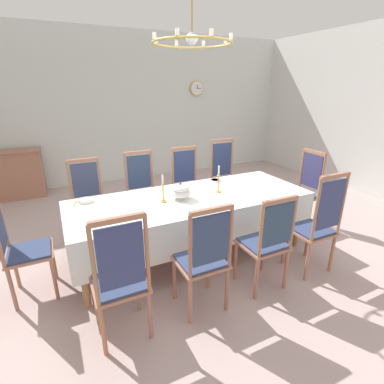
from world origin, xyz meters
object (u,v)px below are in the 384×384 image
at_px(spoon_primary, 220,180).
at_px(soup_tureen, 180,191).
at_px(chair_south_a, 120,278).
at_px(sideboard, 1,176).
at_px(candlestick_east, 218,182).
at_px(chandelier, 192,42).
at_px(chair_north_d, 225,177).
at_px(dining_table, 192,202).
at_px(chair_south_d, 317,223).
at_px(chair_south_b, 204,257).
at_px(spoon_secondary, 75,202).
at_px(chair_head_west, 20,246).
at_px(bowl_near_left, 215,180).
at_px(chair_north_a, 89,200).
at_px(bowl_near_right, 86,200).
at_px(chair_north_b, 143,191).
at_px(candlestick_west, 163,192).
at_px(chair_north_c, 188,184).
at_px(chair_south_c, 267,241).
at_px(mounted_clock, 197,88).
at_px(chair_head_east, 303,189).

bearing_deg(spoon_primary, soup_tureen, -163.88).
height_order(chair_south_a, sideboard, chair_south_a).
bearing_deg(candlestick_east, chair_south_a, -147.01).
bearing_deg(chandelier, chair_north_d, 41.55).
xyz_separation_m(dining_table, chair_south_d, (1.07, -0.95, -0.09)).
relative_size(chair_south_b, sideboard, 0.77).
xyz_separation_m(soup_tureen, spoon_secondary, (-1.13, 0.41, -0.09)).
height_order(chair_head_west, bowl_near_left, chair_head_west).
xyz_separation_m(chair_north_a, bowl_near_right, (-0.08, -0.55, 0.21)).
bearing_deg(sideboard, chair_north_b, 131.29).
xyz_separation_m(chair_north_b, chair_head_west, (-1.50, -0.94, -0.02)).
bearing_deg(soup_tureen, chair_north_b, 101.35).
distance_m(chair_south_b, chair_north_b, 1.88).
bearing_deg(candlestick_west, chair_north_c, 51.55).
distance_m(chair_south_d, candlestick_west, 1.74).
height_order(dining_table, chair_north_d, chair_north_d).
distance_m(chair_north_a, bowl_near_left, 1.74).
relative_size(dining_table, chair_south_c, 2.71).
xyz_separation_m(candlestick_west, chandelier, (0.37, -0.00, 1.54)).
bearing_deg(candlestick_west, chair_south_a, -127.45).
distance_m(chair_north_b, sideboard, 3.06).
relative_size(chair_head_west, bowl_near_right, 6.12).
xyz_separation_m(chair_south_b, chair_north_c, (0.72, 1.88, 0.02)).
bearing_deg(spoon_primary, chair_south_a, -153.29).
height_order(chair_south_c, soup_tureen, chair_south_c).
distance_m(chair_north_b, candlestick_west, 0.99).
relative_size(soup_tureen, chandelier, 0.29).
height_order(chair_north_c, chandelier, chandelier).
bearing_deg(bowl_near_right, candlestick_east, -14.21).
relative_size(candlestick_west, bowl_near_left, 2.27).
distance_m(chair_north_b, bowl_near_right, 1.02).
height_order(chair_north_b, mounted_clock, mounted_clock).
height_order(chair_south_d, candlestick_east, chair_south_d).
relative_size(chair_south_c, chair_head_west, 0.96).
distance_m(chair_north_c, chair_head_west, 2.42).
bearing_deg(chandelier, chair_head_east, 0.00).
height_order(chair_north_a, chair_south_c, chair_north_a).
bearing_deg(chair_north_b, spoon_primary, 151.72).
xyz_separation_m(chair_north_b, sideboard, (-2.02, 2.30, -0.13)).
xyz_separation_m(chair_north_c, bowl_near_right, (-1.55, -0.55, 0.20)).
xyz_separation_m(candlestick_west, bowl_near_left, (0.92, 0.39, -0.11)).
xyz_separation_m(chair_north_a, candlestick_east, (1.45, -0.94, 0.33)).
bearing_deg(sideboard, chair_south_d, 129.29).
relative_size(chair_south_d, bowl_near_left, 8.49).
relative_size(chair_north_c, candlestick_east, 3.36).
distance_m(soup_tureen, spoon_secondary, 1.21).
height_order(soup_tureen, candlestick_east, candlestick_east).
relative_size(chair_south_a, chair_north_b, 1.02).
bearing_deg(chair_north_b, chair_north_c, 179.99).
bearing_deg(sideboard, chair_south_a, 106.85).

